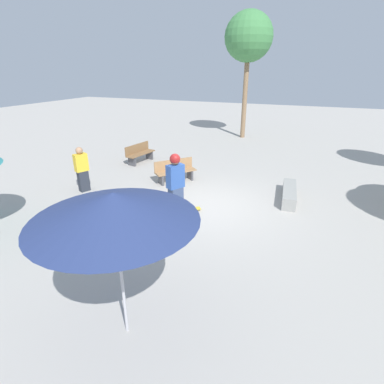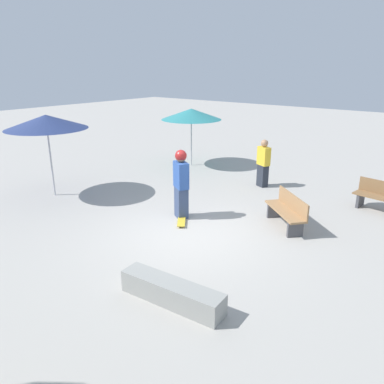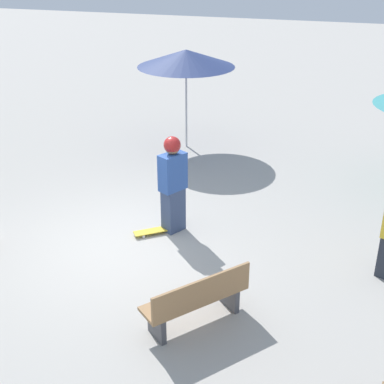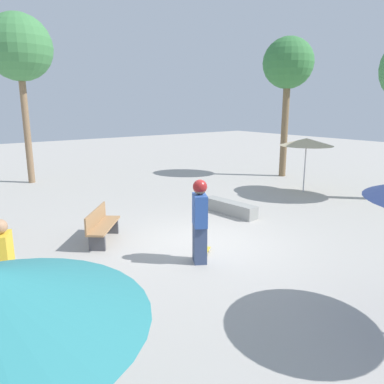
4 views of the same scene
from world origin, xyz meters
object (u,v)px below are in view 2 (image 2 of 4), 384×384
at_px(shade_umbrella_navy, 46,122).
at_px(bystander_watching, 263,163).
at_px(concrete_ledge, 172,292).
at_px(bench_near, 287,211).
at_px(skater_main, 181,182).
at_px(shade_umbrella_teal, 191,114).
at_px(bench_far, 384,198).
at_px(skateboard, 181,220).

relative_size(shade_umbrella_navy, bystander_watching, 1.58).
distance_m(concrete_ledge, bench_near, 4.31).
height_order(concrete_ledge, shade_umbrella_navy, shade_umbrella_navy).
bearing_deg(skater_main, shade_umbrella_navy, -136.09).
distance_m(skater_main, shade_umbrella_navy, 4.68).
relative_size(shade_umbrella_navy, shade_umbrella_teal, 1.05).
xyz_separation_m(concrete_ledge, bystander_watching, (-6.94, -1.98, 0.60)).
relative_size(bench_far, shade_umbrella_navy, 0.65).
bearing_deg(bench_near, concrete_ledge, 128.42).
distance_m(bench_near, bystander_watching, 3.40).
bearing_deg(shade_umbrella_teal, shade_umbrella_navy, -10.46).
distance_m(bench_far, shade_umbrella_teal, 7.74).
relative_size(skater_main, skateboard, 2.48).
distance_m(skateboard, concrete_ledge, 3.53).
xyz_separation_m(skater_main, bench_near, (-1.20, 2.51, -0.58)).
xyz_separation_m(skateboard, concrete_ledge, (2.81, 2.13, 0.15)).
bearing_deg(concrete_ledge, bench_near, 178.22).
xyz_separation_m(bench_near, bystander_watching, (-2.64, -2.11, 0.38)).
xyz_separation_m(concrete_ledge, shade_umbrella_teal, (-7.67, -5.68, 1.89)).
height_order(concrete_ledge, bench_far, bench_far).
bearing_deg(concrete_ledge, skater_main, -142.49).
xyz_separation_m(concrete_ledge, bench_near, (-4.30, 0.13, 0.22)).
relative_size(skater_main, bystander_watching, 1.16).
distance_m(skateboard, bench_far, 5.74).
bearing_deg(skateboard, bench_far, 98.46).
height_order(skateboard, bench_near, bench_near).
xyz_separation_m(skater_main, shade_umbrella_navy, (1.11, -4.35, 1.32)).
bearing_deg(skater_main, concrete_ledge, -22.92).
distance_m(shade_umbrella_navy, shade_umbrella_teal, 5.79).
relative_size(bench_near, shade_umbrella_teal, 0.62).
xyz_separation_m(concrete_ledge, shade_umbrella_navy, (-1.98, -6.73, 2.13)).
height_order(bench_near, bystander_watching, bystander_watching).
xyz_separation_m(bench_near, shade_umbrella_teal, (-3.38, -5.81, 1.67)).
relative_size(skater_main, bench_near, 1.24).
height_order(bench_far, bystander_watching, bystander_watching).
xyz_separation_m(shade_umbrella_navy, bystander_watching, (-4.95, 4.75, -1.52)).
relative_size(skater_main, bench_far, 1.14).
height_order(concrete_ledge, shade_umbrella_teal, shade_umbrella_teal).
distance_m(skateboard, shade_umbrella_navy, 5.19).
xyz_separation_m(skateboard, shade_umbrella_teal, (-4.87, -3.54, 2.04)).
bearing_deg(shade_umbrella_teal, bench_near, 59.84).
bearing_deg(bench_near, skateboard, 73.59).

